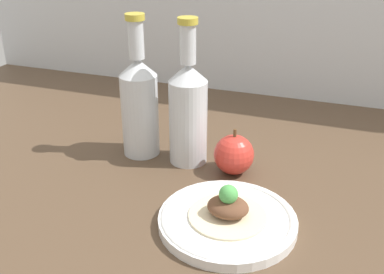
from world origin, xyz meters
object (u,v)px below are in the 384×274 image
object	(u,v)px
cider_bottle_left	(139,103)
cider_bottle_right	(188,110)
apple	(234,155)
plate	(227,220)
plated_food	(228,208)

from	to	relation	value
cider_bottle_left	cider_bottle_right	size ratio (longest dim) A/B	1.00
cider_bottle_right	apple	size ratio (longest dim) A/B	3.12
plate	cider_bottle_right	size ratio (longest dim) A/B	0.77
plated_food	cider_bottle_right	world-z (taller)	cider_bottle_right
plate	cider_bottle_left	world-z (taller)	cider_bottle_left
plate	cider_bottle_left	bearing A→B (deg)	142.43
plated_food	cider_bottle_right	bearing A→B (deg)	126.15
cider_bottle_left	cider_bottle_right	distance (cm)	10.67
plated_food	cider_bottle_left	xyz separation A→B (cm)	(-24.37, 18.74, 7.99)
apple	cider_bottle_left	bearing A→B (deg)	175.36
cider_bottle_left	apple	bearing A→B (deg)	-4.64
plate	apple	xyz separation A→B (cm)	(-3.56, 17.05, 2.88)
plated_food	cider_bottle_left	size ratio (longest dim) A/B	0.44
cider_bottle_left	cider_bottle_right	xyz separation A→B (cm)	(10.67, 0.00, 0.00)
cider_bottle_right	apple	xyz separation A→B (cm)	(10.13, -1.69, -7.43)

